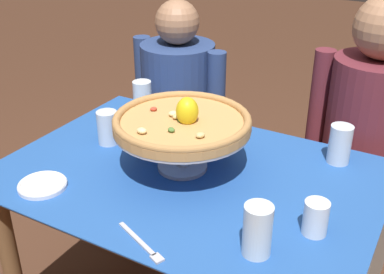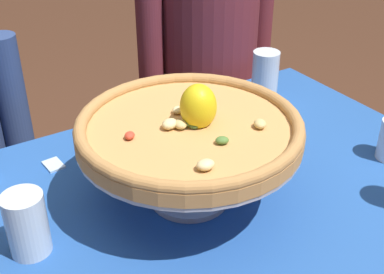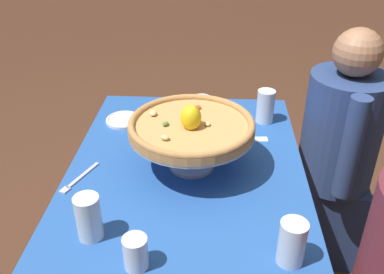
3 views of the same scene
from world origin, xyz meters
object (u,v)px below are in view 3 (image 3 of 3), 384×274
at_px(water_glass_back_right, 292,245).
at_px(diner_left, 336,160).
at_px(water_glass_front_right, 89,219).
at_px(dinner_fork, 78,179).
at_px(pizza, 191,125).
at_px(pizza_stand, 192,139).
at_px(water_glass_back_left, 265,108).
at_px(side_plate, 123,120).
at_px(water_glass_side_right, 136,254).
at_px(sugar_packet, 261,139).
at_px(water_glass_side_left, 202,112).

distance_m(water_glass_back_right, diner_left, 0.92).
bearing_deg(water_glass_back_right, water_glass_front_right, -96.11).
distance_m(water_glass_back_right, dinner_fork, 0.73).
xyz_separation_m(pizza, diner_left, (-0.39, 0.62, -0.38)).
xyz_separation_m(pizza_stand, water_glass_back_left, (-0.35, 0.28, -0.05)).
bearing_deg(side_plate, water_glass_side_right, 13.76).
bearing_deg(pizza, sugar_packet, 126.73).
bearing_deg(side_plate, pizza, 44.57).
distance_m(dinner_fork, sugar_packet, 0.70).
xyz_separation_m(water_glass_back_left, side_plate, (0.04, -0.59, -0.05)).
distance_m(pizza_stand, water_glass_back_right, 0.51).
height_order(water_glass_side_right, water_glass_back_right, water_glass_back_right).
bearing_deg(diner_left, pizza_stand, -57.87).
distance_m(water_glass_back_left, water_glass_back_right, 0.77).
bearing_deg(water_glass_back_left, diner_left, 97.27).
bearing_deg(dinner_fork, diner_left, 116.44).
bearing_deg(dinner_fork, pizza_stand, 105.62).
height_order(pizza_stand, water_glass_back_left, pizza_stand).
bearing_deg(dinner_fork, water_glass_back_right, 64.39).
relative_size(water_glass_back_left, sugar_packet, 2.76).
xyz_separation_m(pizza, dinner_fork, (0.10, -0.37, -0.16)).
distance_m(sugar_packet, diner_left, 0.47).
bearing_deg(water_glass_back_left, dinner_fork, -55.44).
bearing_deg(water_glass_back_left, sugar_packet, -8.72).
distance_m(pizza_stand, water_glass_back_left, 0.45).
bearing_deg(diner_left, water_glass_back_right, -22.66).
bearing_deg(dinner_fork, water_glass_back_left, 124.56).
xyz_separation_m(sugar_packet, diner_left, (-0.20, 0.36, -0.21)).
distance_m(water_glass_side_right, dinner_fork, 0.44).
relative_size(water_glass_front_right, water_glass_back_right, 1.06).
bearing_deg(water_glass_side_left, side_plate, -88.64).
relative_size(pizza, sugar_packet, 8.47).
relative_size(pizza_stand, diner_left, 0.37).
relative_size(pizza_stand, water_glass_back_left, 3.05).
bearing_deg(water_glass_front_right, water_glass_back_right, 83.89).
distance_m(water_glass_back_right, sugar_packet, 0.62).
distance_m(water_glass_side_right, diner_left, 1.15).
bearing_deg(pizza_stand, side_plate, -135.33).
bearing_deg(pizza_stand, water_glass_back_left, 140.92).
height_order(pizza, dinner_fork, pizza).
bearing_deg(sugar_packet, water_glass_side_right, -29.71).
distance_m(pizza, water_glass_side_left, 0.34).
bearing_deg(side_plate, sugar_packet, 78.53).
bearing_deg(water_glass_side_right, water_glass_side_left, 169.99).
height_order(pizza_stand, water_glass_front_right, pizza_stand).
bearing_deg(side_plate, diner_left, 95.23).
distance_m(water_glass_side_left, dinner_fork, 0.58).
bearing_deg(sugar_packet, dinner_fork, -64.86).
bearing_deg(pizza_stand, sugar_packet, 126.65).
height_order(pizza_stand, water_glass_side_right, pizza_stand).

